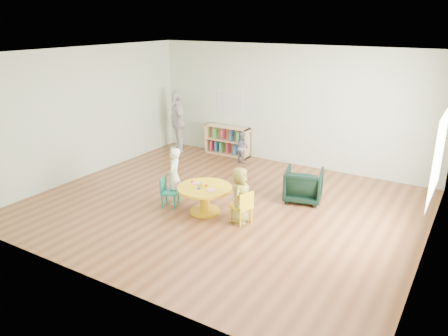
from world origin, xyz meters
name	(u,v)px	position (x,y,z in m)	size (l,w,h in m)	color
room	(224,107)	(0.01, 0.00, 1.89)	(7.10, 7.00, 2.80)	brown
activity_table	(205,195)	(-0.13, -0.42, 0.34)	(0.99, 0.99, 0.54)	yellow
kid_chair_left	(168,191)	(-0.87, -0.55, 0.31)	(0.39, 0.39, 0.57)	#17836E
kid_chair_right	(243,206)	(0.67, -0.45, 0.31)	(0.40, 0.40, 0.59)	yellow
bookshelf	(227,140)	(-1.61, 2.86, 0.37)	(1.20, 0.30, 0.75)	tan
alphabet_poster	(230,102)	(-1.60, 2.98, 1.35)	(0.74, 0.01, 0.54)	white
armchair	(303,185)	(1.20, 1.01, 0.32)	(0.69, 0.71, 0.65)	black
child_left	(174,176)	(-0.84, -0.38, 0.55)	(0.40, 0.26, 1.09)	white
child_right	(240,195)	(0.61, -0.44, 0.50)	(0.49, 0.32, 0.99)	yellow
toddler	(242,147)	(-0.97, 2.49, 0.38)	(0.37, 0.29, 0.76)	#181C3D
adult_caretaker	(177,121)	(-2.89, 2.44, 0.80)	(0.94, 0.39, 1.60)	silver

